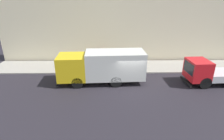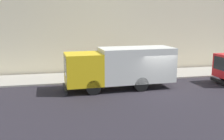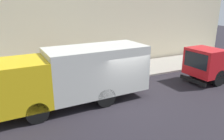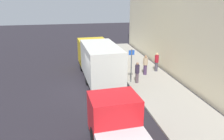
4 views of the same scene
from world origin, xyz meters
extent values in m
plane|color=#242027|center=(0.00, 0.00, 0.00)|extent=(80.00, 80.00, 0.00)
cube|color=#9D978C|center=(4.93, 0.00, 0.06)|extent=(3.86, 30.00, 0.12)
cube|color=beige|center=(7.36, 0.00, 5.77)|extent=(0.50, 30.00, 11.53)
cube|color=yellow|center=(0.88, 5.30, 1.59)|extent=(2.56, 2.61, 2.17)
cube|color=black|center=(0.82, 6.53, 1.86)|extent=(2.05, 0.16, 1.22)
cube|color=silver|center=(1.06, 1.41, 1.74)|extent=(2.69, 5.41, 2.46)
cube|color=black|center=(0.82, 6.61, 0.28)|extent=(2.35, 0.23, 0.24)
cylinder|color=black|center=(-0.17, 4.75, 0.51)|extent=(0.35, 1.03, 1.01)
cylinder|color=black|center=(1.97, 4.86, 0.51)|extent=(0.35, 1.03, 1.01)
cylinder|color=black|center=(-0.01, 1.36, 0.51)|extent=(0.35, 1.03, 1.01)
cylinder|color=black|center=(2.13, 1.46, 0.51)|extent=(0.35, 1.03, 1.01)
cube|color=red|center=(0.46, -6.00, 1.43)|extent=(2.24, 1.87, 1.78)
cube|color=black|center=(0.41, -5.15, 1.64)|extent=(1.81, 0.16, 1.00)
cube|color=black|center=(0.41, -5.07, 0.30)|extent=(2.07, 0.23, 0.24)
cylinder|color=black|center=(-0.44, -6.41, 0.54)|extent=(0.36, 1.09, 1.08)
cylinder|color=black|center=(1.40, -6.30, 0.54)|extent=(0.36, 1.09, 1.08)
cylinder|color=#45404C|center=(6.19, 2.97, 0.52)|extent=(0.31, 0.31, 0.80)
cylinder|color=maroon|center=(6.19, 2.97, 1.24)|extent=(0.42, 0.42, 0.63)
sphere|color=tan|center=(6.19, 2.97, 1.66)|extent=(0.20, 0.20, 0.20)
cylinder|color=#53434C|center=(3.67, 0.61, 0.52)|extent=(0.35, 0.35, 0.79)
cylinder|color=#2B2235|center=(3.67, 0.61, 1.23)|extent=(0.47, 0.47, 0.64)
sphere|color=#916A56|center=(3.67, 0.61, 1.65)|extent=(0.21, 0.21, 0.21)
cylinder|color=#432E4E|center=(4.91, 2.29, 0.55)|extent=(0.40, 0.40, 0.86)
cylinder|color=tan|center=(4.91, 2.29, 1.28)|extent=(0.54, 0.54, 0.60)
sphere|color=#966D4D|center=(4.91, 2.29, 1.69)|extent=(0.21, 0.21, 0.21)
cone|color=orange|center=(3.77, 5.52, 0.46)|extent=(0.48, 0.48, 0.68)
cylinder|color=#4C5156|center=(3.28, 0.90, 1.41)|extent=(0.08, 0.08, 2.57)
cube|color=blue|center=(3.28, 0.92, 2.44)|extent=(0.44, 0.03, 0.36)
camera|label=1|loc=(-14.55, 1.91, 7.54)|focal=29.13mm
camera|label=2|loc=(-16.78, 7.00, 5.08)|focal=41.54mm
camera|label=3|loc=(-9.39, 5.45, 5.18)|focal=34.76mm
camera|label=4|loc=(-1.43, -14.81, 6.52)|focal=36.31mm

